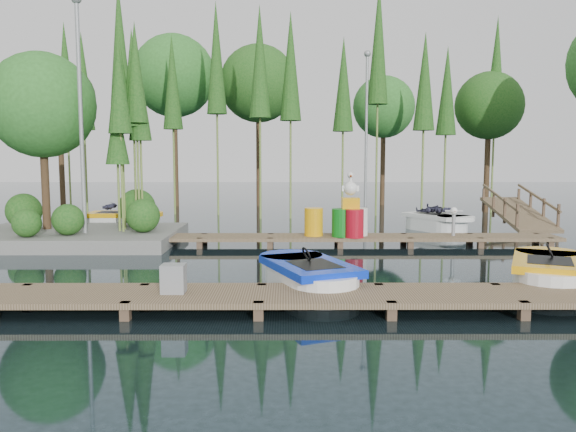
{
  "coord_description": "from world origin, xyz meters",
  "views": [
    {
      "loc": [
        0.44,
        -13.97,
        2.63
      ],
      "look_at": [
        0.5,
        0.5,
        1.1
      ],
      "focal_mm": 35.0,
      "sensor_mm": 36.0,
      "label": 1
    }
  ],
  "objects_px": {
    "drum_cluster": "(351,218)",
    "boat_yellow_far": "(121,220)",
    "yellow_barrel": "(314,222)",
    "boat_blue": "(308,278)",
    "island": "(65,139)",
    "utility_cabinet": "(173,279)"
  },
  "relations": [
    {
      "from": "boat_blue",
      "to": "utility_cabinet",
      "type": "height_order",
      "value": "boat_blue"
    },
    {
      "from": "boat_blue",
      "to": "utility_cabinet",
      "type": "bearing_deg",
      "value": -174.35
    },
    {
      "from": "utility_cabinet",
      "to": "boat_blue",
      "type": "bearing_deg",
      "value": 27.23
    },
    {
      "from": "boat_yellow_far",
      "to": "yellow_barrel",
      "type": "relative_size",
      "value": 3.52
    },
    {
      "from": "utility_cabinet",
      "to": "yellow_barrel",
      "type": "xyz_separation_m",
      "value": [
        2.76,
        7.0,
        0.17
      ]
    },
    {
      "from": "boat_blue",
      "to": "drum_cluster",
      "type": "relative_size",
      "value": 1.68
    },
    {
      "from": "boat_blue",
      "to": "boat_yellow_far",
      "type": "xyz_separation_m",
      "value": [
        -6.51,
        9.8,
        0.03
      ]
    },
    {
      "from": "drum_cluster",
      "to": "island",
      "type": "bearing_deg",
      "value": 173.8
    },
    {
      "from": "boat_yellow_far",
      "to": "yellow_barrel",
      "type": "xyz_separation_m",
      "value": [
        6.9,
        -4.02,
        0.41
      ]
    },
    {
      "from": "boat_blue",
      "to": "island",
      "type": "bearing_deg",
      "value": 115.96
    },
    {
      "from": "boat_yellow_far",
      "to": "utility_cabinet",
      "type": "bearing_deg",
      "value": -49.09
    },
    {
      "from": "boat_blue",
      "to": "yellow_barrel",
      "type": "bearing_deg",
      "value": 64.59
    },
    {
      "from": "island",
      "to": "yellow_barrel",
      "type": "height_order",
      "value": "island"
    },
    {
      "from": "island",
      "to": "boat_blue",
      "type": "height_order",
      "value": "island"
    },
    {
      "from": "island",
      "to": "yellow_barrel",
      "type": "bearing_deg",
      "value": -5.96
    },
    {
      "from": "island",
      "to": "boat_blue",
      "type": "bearing_deg",
      "value": -42.46
    },
    {
      "from": "island",
      "to": "utility_cabinet",
      "type": "height_order",
      "value": "island"
    },
    {
      "from": "island",
      "to": "yellow_barrel",
      "type": "distance_m",
      "value": 8.0
    },
    {
      "from": "drum_cluster",
      "to": "yellow_barrel",
      "type": "bearing_deg",
      "value": 172.17
    },
    {
      "from": "drum_cluster",
      "to": "boat_yellow_far",
      "type": "bearing_deg",
      "value": 152.45
    },
    {
      "from": "boat_yellow_far",
      "to": "boat_blue",
      "type": "bearing_deg",
      "value": -36.07
    },
    {
      "from": "boat_blue",
      "to": "yellow_barrel",
      "type": "xyz_separation_m",
      "value": [
        0.39,
        5.78,
        0.43
      ]
    }
  ]
}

